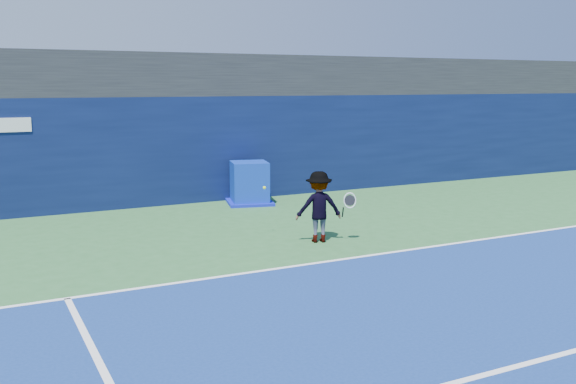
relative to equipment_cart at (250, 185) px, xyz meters
The scene contains 8 objects.
ground 9.30m from the equipment_cart, 95.14° to the right, with size 80.00×80.00×0.00m, color #2C6230.
baseline 6.33m from the equipment_cart, 97.58° to the right, with size 24.00×0.10×0.01m, color white.
service_line 11.29m from the equipment_cart, 94.23° to the right, with size 24.00×0.10×0.01m, color white.
stadium_band 3.89m from the equipment_cart, 110.27° to the left, with size 36.00×3.00×1.20m, color black.
back_wall_assembly 1.78m from the equipment_cart, 123.74° to the left, with size 36.00×1.03×3.00m.
equipment_cart is the anchor object (origin of this frame).
tennis_player 4.80m from the equipment_cart, 95.42° to the right, with size 1.28×0.83×1.52m.
tennis_ball 4.00m from the equipment_cart, 108.54° to the right, with size 0.07×0.07×0.07m.
Camera 1 is at (-6.25, -7.20, 3.34)m, focal length 40.00 mm.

